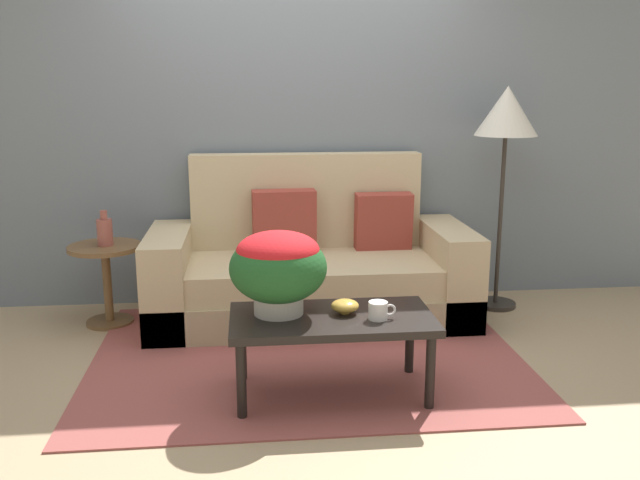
% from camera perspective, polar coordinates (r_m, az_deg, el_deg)
% --- Properties ---
extents(ground_plane, '(14.00, 14.00, 0.00)m').
position_cam_1_polar(ground_plane, '(4.04, -1.06, -9.84)').
color(ground_plane, tan).
extents(wall_back, '(6.40, 0.12, 2.76)m').
position_cam_1_polar(wall_back, '(4.93, -2.38, 10.84)').
color(wall_back, slate).
rests_on(wall_back, ground).
extents(area_rug, '(2.47, 1.90, 0.01)m').
position_cam_1_polar(area_rug, '(4.06, -1.09, -9.63)').
color(area_rug, '#994C47').
rests_on(area_rug, ground).
extents(couch, '(2.13, 0.89, 1.08)m').
position_cam_1_polar(couch, '(4.63, -0.77, -2.62)').
color(couch, tan).
rests_on(couch, ground).
extents(coffee_table, '(1.02, 0.54, 0.43)m').
position_cam_1_polar(coffee_table, '(3.47, 0.99, -7.09)').
color(coffee_table, black).
rests_on(coffee_table, ground).
extents(side_table, '(0.47, 0.47, 0.54)m').
position_cam_1_polar(side_table, '(4.69, -17.39, -2.38)').
color(side_table, brown).
rests_on(side_table, ground).
extents(floor_lamp, '(0.42, 0.42, 1.54)m').
position_cam_1_polar(floor_lamp, '(4.84, 15.27, 9.57)').
color(floor_lamp, '#2D2823').
rests_on(floor_lamp, ground).
extents(potted_plant, '(0.49, 0.49, 0.42)m').
position_cam_1_polar(potted_plant, '(3.41, -3.51, -2.13)').
color(potted_plant, '#B7B2A8').
rests_on(potted_plant, coffee_table).
extents(coffee_mug, '(0.14, 0.10, 0.09)m').
position_cam_1_polar(coffee_mug, '(3.40, 4.91, -5.88)').
color(coffee_mug, white).
rests_on(coffee_mug, coffee_table).
extents(snack_bowl, '(0.14, 0.14, 0.07)m').
position_cam_1_polar(snack_bowl, '(3.47, 2.10, -5.52)').
color(snack_bowl, gold).
rests_on(snack_bowl, coffee_table).
extents(table_vase, '(0.10, 0.10, 0.23)m').
position_cam_1_polar(table_vase, '(4.62, -17.52, 0.70)').
color(table_vase, '#934C42').
rests_on(table_vase, side_table).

